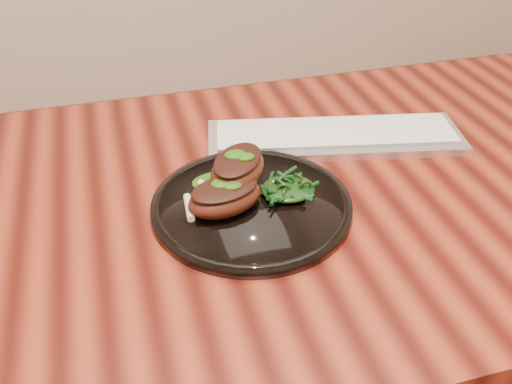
% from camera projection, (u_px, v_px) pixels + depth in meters
% --- Properties ---
extents(desk, '(1.60, 0.80, 0.75)m').
position_uv_depth(desk, '(276.00, 230.00, 0.96)').
color(desk, '#360C06').
rests_on(desk, ground).
extents(plate, '(0.30, 0.30, 0.02)m').
position_uv_depth(plate, '(252.00, 205.00, 0.86)').
color(plate, black).
rests_on(plate, desk).
extents(lamb_chop_front, '(0.13, 0.10, 0.05)m').
position_uv_depth(lamb_chop_front, '(224.00, 196.00, 0.83)').
color(lamb_chop_front, '#44190D').
rests_on(lamb_chop_front, plate).
extents(lamb_chop_back, '(0.13, 0.14, 0.05)m').
position_uv_depth(lamb_chop_back, '(237.00, 168.00, 0.85)').
color(lamb_chop_back, '#44190D').
rests_on(lamb_chop_back, plate).
extents(herb_smear, '(0.08, 0.05, 0.01)m').
position_uv_depth(herb_smear, '(218.00, 181.00, 0.90)').
color(herb_smear, '#133E06').
rests_on(herb_smear, plate).
extents(greens_heap, '(0.08, 0.08, 0.03)m').
position_uv_depth(greens_heap, '(288.00, 186.00, 0.87)').
color(greens_heap, black).
rests_on(greens_heap, plate).
extents(keyboard, '(0.48, 0.23, 0.02)m').
position_uv_depth(keyboard, '(335.00, 136.00, 1.03)').
color(keyboard, silver).
rests_on(keyboard, desk).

